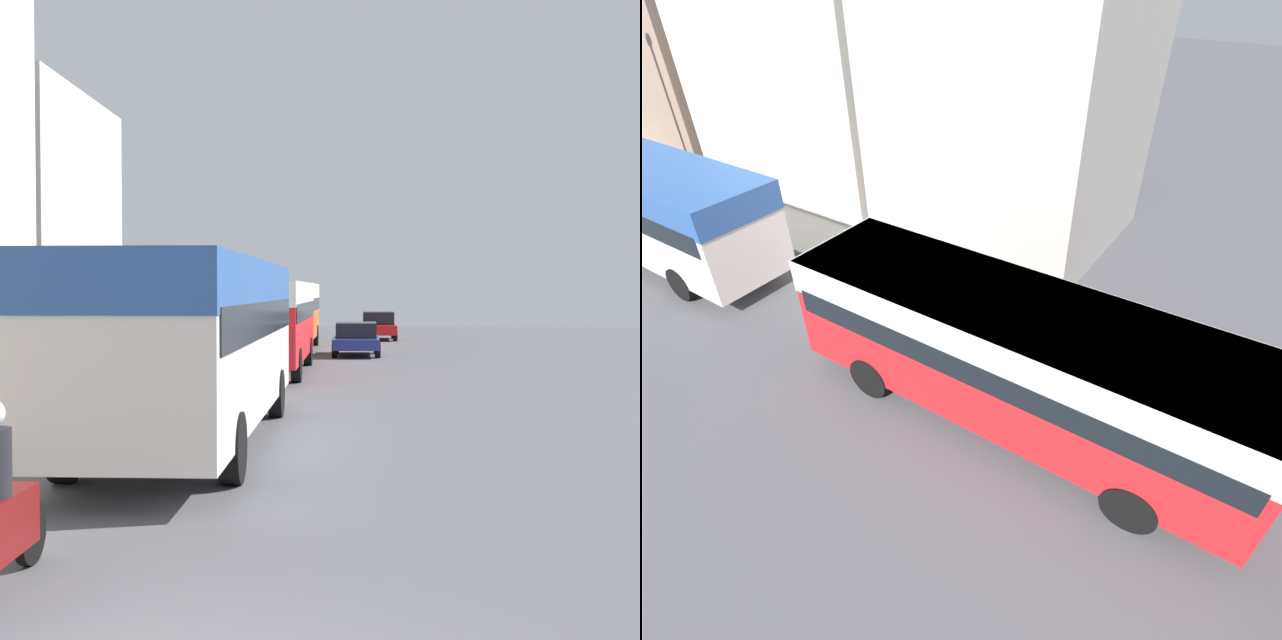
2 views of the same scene
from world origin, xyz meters
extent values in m
cube|color=silver|center=(-1.68, 9.98, 1.84)|extent=(2.54, 10.48, 2.68)
cube|color=#2D569E|center=(-1.68, 9.98, 2.78)|extent=(2.57, 10.53, 0.80)
cube|color=black|center=(-1.68, 9.98, 2.17)|extent=(2.60, 10.06, 0.59)
cylinder|color=black|center=(-2.85, 13.23, 0.50)|extent=(0.28, 1.00, 1.00)
cylinder|color=black|center=(-0.51, 13.23, 0.50)|extent=(0.28, 1.00, 1.00)
cylinder|color=black|center=(-2.85, 6.73, 0.50)|extent=(0.28, 1.00, 1.00)
cylinder|color=black|center=(-0.51, 6.73, 0.50)|extent=(0.28, 1.00, 1.00)
cube|color=red|center=(-1.70, 23.17, 1.71)|extent=(2.45, 9.42, 2.42)
cube|color=white|center=(-1.70, 23.17, 2.56)|extent=(2.48, 9.46, 0.73)
cube|color=black|center=(-1.70, 23.17, 2.02)|extent=(2.50, 9.04, 0.53)
cylinder|color=black|center=(-2.83, 26.09, 0.50)|extent=(0.28, 1.00, 1.00)
cylinder|color=black|center=(-0.57, 26.09, 0.50)|extent=(0.28, 1.00, 1.00)
cylinder|color=black|center=(-2.83, 20.25, 0.50)|extent=(0.28, 1.00, 1.00)
cylinder|color=black|center=(-0.57, 20.25, 0.50)|extent=(0.28, 1.00, 1.00)
cube|color=#EA5B23|center=(-2.03, 34.60, 1.73)|extent=(2.53, 9.15, 2.47)
cube|color=white|center=(-2.03, 34.60, 2.60)|extent=(2.56, 9.19, 0.74)
cube|color=black|center=(-2.03, 34.60, 2.04)|extent=(2.58, 8.78, 0.54)
cylinder|color=black|center=(-3.19, 37.44, 0.50)|extent=(0.28, 1.00, 1.00)
cylinder|color=black|center=(-0.86, 37.44, 0.50)|extent=(0.28, 1.00, 1.00)
cylinder|color=black|center=(-3.19, 31.77, 0.50)|extent=(0.28, 1.00, 1.00)
cylinder|color=black|center=(-0.86, 31.77, 0.50)|extent=(0.28, 1.00, 1.00)
cylinder|color=black|center=(-1.97, 3.07, 0.32)|extent=(0.10, 0.64, 0.64)
cube|color=red|center=(2.28, 42.66, 0.58)|extent=(1.87, 4.07, 0.51)
cube|color=black|center=(2.28, 42.66, 1.17)|extent=(1.64, 2.24, 0.68)
cylinder|color=black|center=(1.43, 43.92, 0.32)|extent=(0.22, 0.64, 0.64)
cylinder|color=black|center=(3.14, 43.92, 0.32)|extent=(0.22, 0.64, 0.64)
cylinder|color=black|center=(1.43, 41.40, 0.32)|extent=(0.22, 0.64, 0.64)
cylinder|color=black|center=(3.14, 41.40, 0.32)|extent=(0.22, 0.64, 0.64)
cube|color=navy|center=(1.12, 30.95, 0.53)|extent=(1.84, 4.06, 0.42)
cube|color=black|center=(1.12, 30.95, 1.05)|extent=(1.62, 2.23, 0.61)
cylinder|color=black|center=(0.28, 32.20, 0.32)|extent=(0.22, 0.64, 0.64)
cylinder|color=black|center=(1.97, 32.20, 0.32)|extent=(0.22, 0.64, 0.64)
cylinder|color=black|center=(0.28, 29.69, 0.32)|extent=(0.22, 0.64, 0.64)
cylinder|color=black|center=(1.97, 29.69, 0.32)|extent=(0.22, 0.64, 0.64)
cylinder|color=#232838|center=(-4.55, 9.51, 0.53)|extent=(0.28, 0.28, 0.76)
cylinder|color=#4C6B4C|center=(-4.55, 9.51, 1.23)|extent=(0.34, 0.34, 0.64)
sphere|color=tan|center=(-4.55, 9.51, 1.65)|extent=(0.21, 0.21, 0.21)
cylinder|color=#232838|center=(-5.52, 36.67, 0.56)|extent=(0.28, 0.28, 0.81)
cylinder|color=#4C6B4C|center=(-5.52, 36.67, 1.30)|extent=(0.35, 0.35, 0.68)
sphere|color=tan|center=(-5.52, 36.67, 1.75)|extent=(0.22, 0.22, 0.22)
camera|label=1|loc=(1.21, -5.36, 2.67)|focal=50.00mm
camera|label=2|loc=(5.07, 26.37, 8.16)|focal=28.00mm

